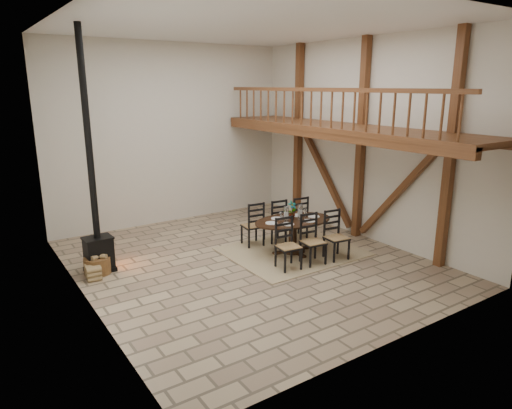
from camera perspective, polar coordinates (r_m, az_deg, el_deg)
ground at (r=10.33m, az=-0.91°, el=-7.18°), size 8.00×8.00×0.00m
room_shell at (r=10.32m, az=4.65°, el=10.00°), size 7.02×8.02×5.01m
rug at (r=10.97m, az=4.58°, el=-5.86°), size 3.00×2.50×0.02m
dining_table at (r=10.83m, az=4.62°, el=-3.84°), size 2.05×2.32×1.24m
wood_stove at (r=10.03m, az=-19.39°, el=-1.79°), size 0.61×0.48×5.00m
log_basket at (r=10.23m, az=-19.21°, el=-7.10°), size 0.55×0.55×0.45m
log_stack at (r=9.99m, az=-19.68°, el=-7.97°), size 0.32×0.42×0.29m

